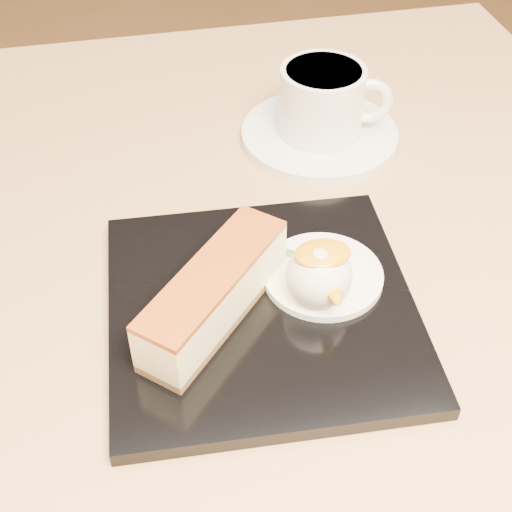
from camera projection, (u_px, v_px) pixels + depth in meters
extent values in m
cylinder|color=black|center=(237.00, 489.00, 0.82)|extent=(0.08, 0.08, 0.66)
cube|color=olive|center=(229.00, 275.00, 0.58)|extent=(0.80, 0.80, 0.04)
cube|color=black|center=(262.00, 308.00, 0.52)|extent=(0.23, 0.23, 0.01)
cube|color=brown|center=(215.00, 312.00, 0.50)|extent=(0.12, 0.13, 0.01)
cube|color=#FFF2A6|center=(214.00, 292.00, 0.49)|extent=(0.12, 0.13, 0.03)
cube|color=#83370E|center=(213.00, 273.00, 0.48)|extent=(0.12, 0.13, 0.00)
cylinder|color=white|center=(323.00, 275.00, 0.53)|extent=(0.09, 0.09, 0.01)
sphere|color=white|center=(319.00, 276.00, 0.50)|extent=(0.05, 0.05, 0.05)
ellipsoid|color=orange|center=(323.00, 254.00, 0.49)|extent=(0.04, 0.03, 0.01)
ellipsoid|color=#3A8E2E|center=(278.00, 259.00, 0.54)|extent=(0.02, 0.01, 0.00)
ellipsoid|color=#3A8E2E|center=(288.00, 253.00, 0.54)|extent=(0.02, 0.02, 0.00)
ellipsoid|color=#3A8E2E|center=(266.00, 254.00, 0.54)|extent=(0.01, 0.02, 0.00)
cylinder|color=white|center=(319.00, 135.00, 0.69)|extent=(0.15, 0.15, 0.01)
cylinder|color=white|center=(322.00, 101.00, 0.66)|extent=(0.08, 0.08, 0.06)
cylinder|color=black|center=(324.00, 72.00, 0.64)|extent=(0.07, 0.07, 0.00)
torus|color=white|center=(369.00, 101.00, 0.66)|extent=(0.05, 0.02, 0.05)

